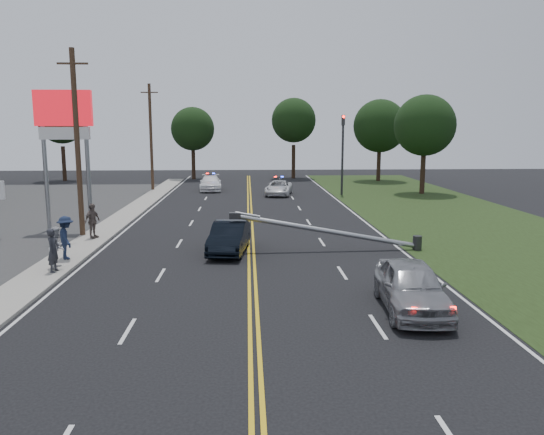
{
  "coord_description": "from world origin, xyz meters",
  "views": [
    {
      "loc": [
        -0.17,
        -16.91,
        5.84
      ],
      "look_at": [
        0.99,
        7.79,
        1.7
      ],
      "focal_mm": 35.0,
      "sensor_mm": 36.0,
      "label": 1
    }
  ],
  "objects_px": {
    "emergency_a": "(279,188)",
    "bystander_c": "(66,238)",
    "fallen_streetlight": "(338,232)",
    "crashed_sedan": "(229,237)",
    "bystander_b": "(57,247)",
    "traffic_signal": "(343,148)",
    "waiting_sedan": "(411,286)",
    "utility_pole_far": "(151,137)",
    "emergency_b": "(211,183)",
    "bystander_d": "(92,221)",
    "utility_pole_mid": "(77,143)",
    "pylon_sign": "(64,126)",
    "bystander_a": "(53,250)"
  },
  "relations": [
    {
      "from": "bystander_b",
      "to": "bystander_d",
      "type": "height_order",
      "value": "bystander_d"
    },
    {
      "from": "fallen_streetlight",
      "to": "waiting_sedan",
      "type": "height_order",
      "value": "fallen_streetlight"
    },
    {
      "from": "waiting_sedan",
      "to": "bystander_c",
      "type": "distance_m",
      "value": 15.11
    },
    {
      "from": "bystander_a",
      "to": "waiting_sedan",
      "type": "bearing_deg",
      "value": -103.66
    },
    {
      "from": "utility_pole_far",
      "to": "waiting_sedan",
      "type": "height_order",
      "value": "utility_pole_far"
    },
    {
      "from": "pylon_sign",
      "to": "traffic_signal",
      "type": "xyz_separation_m",
      "value": [
        18.8,
        16.0,
        -1.79
      ]
    },
    {
      "from": "utility_pole_mid",
      "to": "crashed_sedan",
      "type": "bearing_deg",
      "value": -26.53
    },
    {
      "from": "bystander_a",
      "to": "utility_pole_mid",
      "type": "bearing_deg",
      "value": 15.72
    },
    {
      "from": "crashed_sedan",
      "to": "bystander_a",
      "type": "relative_size",
      "value": 2.51
    },
    {
      "from": "utility_pole_far",
      "to": "crashed_sedan",
      "type": "height_order",
      "value": "utility_pole_far"
    },
    {
      "from": "utility_pole_far",
      "to": "emergency_b",
      "type": "height_order",
      "value": "utility_pole_far"
    },
    {
      "from": "utility_pole_far",
      "to": "emergency_b",
      "type": "xyz_separation_m",
      "value": [
        5.51,
        -0.01,
        -4.37
      ]
    },
    {
      "from": "waiting_sedan",
      "to": "emergency_a",
      "type": "xyz_separation_m",
      "value": [
        -2.47,
        30.69,
        -0.17
      ]
    },
    {
      "from": "fallen_streetlight",
      "to": "utility_pole_mid",
      "type": "relative_size",
      "value": 0.94
    },
    {
      "from": "crashed_sedan",
      "to": "waiting_sedan",
      "type": "distance_m",
      "value": 10.52
    },
    {
      "from": "traffic_signal",
      "to": "utility_pole_far",
      "type": "relative_size",
      "value": 0.7
    },
    {
      "from": "traffic_signal",
      "to": "bystander_a",
      "type": "relative_size",
      "value": 3.96
    },
    {
      "from": "emergency_b",
      "to": "bystander_d",
      "type": "distance_m",
      "value": 23.41
    },
    {
      "from": "emergency_b",
      "to": "utility_pole_mid",
      "type": "bearing_deg",
      "value": -107.32
    },
    {
      "from": "bystander_a",
      "to": "bystander_b",
      "type": "distance_m",
      "value": 0.66
    },
    {
      "from": "utility_pole_mid",
      "to": "pylon_sign",
      "type": "bearing_deg",
      "value": 123.02
    },
    {
      "from": "utility_pole_far",
      "to": "bystander_a",
      "type": "bearing_deg",
      "value": -87.71
    },
    {
      "from": "crashed_sedan",
      "to": "bystander_b",
      "type": "bearing_deg",
      "value": -150.62
    },
    {
      "from": "utility_pole_far",
      "to": "bystander_d",
      "type": "relative_size",
      "value": 5.4
    },
    {
      "from": "pylon_sign",
      "to": "fallen_streetlight",
      "type": "height_order",
      "value": "pylon_sign"
    },
    {
      "from": "bystander_d",
      "to": "pylon_sign",
      "type": "bearing_deg",
      "value": 60.24
    },
    {
      "from": "emergency_a",
      "to": "bystander_c",
      "type": "height_order",
      "value": "bystander_c"
    },
    {
      "from": "utility_pole_mid",
      "to": "emergency_a",
      "type": "bearing_deg",
      "value": 56.78
    },
    {
      "from": "emergency_b",
      "to": "bystander_b",
      "type": "height_order",
      "value": "bystander_b"
    },
    {
      "from": "fallen_streetlight",
      "to": "bystander_a",
      "type": "height_order",
      "value": "fallen_streetlight"
    },
    {
      "from": "utility_pole_mid",
      "to": "bystander_b",
      "type": "height_order",
      "value": "utility_pole_mid"
    },
    {
      "from": "traffic_signal",
      "to": "utility_pole_far",
      "type": "height_order",
      "value": "utility_pole_far"
    },
    {
      "from": "bystander_d",
      "to": "utility_pole_far",
      "type": "bearing_deg",
      "value": 26.34
    },
    {
      "from": "waiting_sedan",
      "to": "bystander_b",
      "type": "relative_size",
      "value": 2.74
    },
    {
      "from": "pylon_sign",
      "to": "bystander_a",
      "type": "bearing_deg",
      "value": -75.58
    },
    {
      "from": "fallen_streetlight",
      "to": "emergency_a",
      "type": "relative_size",
      "value": 2.02
    },
    {
      "from": "utility_pole_mid",
      "to": "bystander_d",
      "type": "distance_m",
      "value": 4.23
    },
    {
      "from": "emergency_b",
      "to": "pylon_sign",
      "type": "bearing_deg",
      "value": -112.07
    },
    {
      "from": "waiting_sedan",
      "to": "bystander_c",
      "type": "height_order",
      "value": "bystander_c"
    },
    {
      "from": "crashed_sedan",
      "to": "bystander_d",
      "type": "bearing_deg",
      "value": 163.57
    },
    {
      "from": "bystander_a",
      "to": "emergency_a",
      "type": "bearing_deg",
      "value": -15.55
    },
    {
      "from": "fallen_streetlight",
      "to": "crashed_sedan",
      "type": "relative_size",
      "value": 2.1
    },
    {
      "from": "utility_pole_mid",
      "to": "utility_pole_far",
      "type": "relative_size",
      "value": 1.0
    },
    {
      "from": "traffic_signal",
      "to": "waiting_sedan",
      "type": "height_order",
      "value": "traffic_signal"
    },
    {
      "from": "fallen_streetlight",
      "to": "bystander_d",
      "type": "relative_size",
      "value": 5.05
    },
    {
      "from": "waiting_sedan",
      "to": "bystander_c",
      "type": "xyz_separation_m",
      "value": [
        -13.34,
        7.09,
        0.27
      ]
    },
    {
      "from": "fallen_streetlight",
      "to": "emergency_a",
      "type": "distance_m",
      "value": 22.14
    },
    {
      "from": "waiting_sedan",
      "to": "bystander_b",
      "type": "height_order",
      "value": "bystander_b"
    },
    {
      "from": "fallen_streetlight",
      "to": "bystander_a",
      "type": "distance_m",
      "value": 12.74
    },
    {
      "from": "crashed_sedan",
      "to": "bystander_c",
      "type": "height_order",
      "value": "bystander_c"
    }
  ]
}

